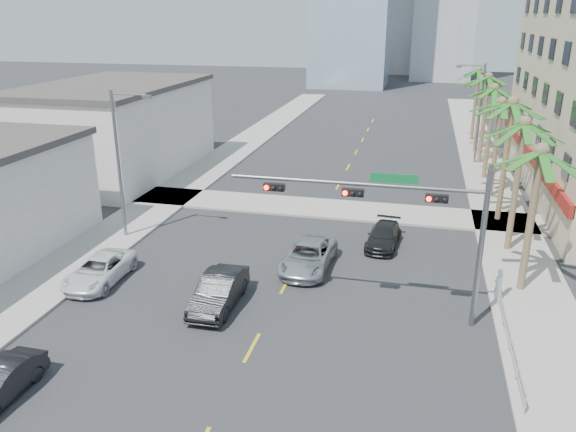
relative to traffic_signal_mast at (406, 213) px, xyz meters
The scene contains 22 objects.
ground 11.06m from the traffic_signal_mast, 126.03° to the right, with size 260.00×260.00×0.00m, color #262628.
sidewalk_right 14.44m from the traffic_signal_mast, 62.71° to the left, with size 4.00×120.00×0.15m, color gray.
sidewalk_left 22.05m from the traffic_signal_mast, 145.89° to the left, with size 4.00×120.00×0.15m, color gray.
sidewalk_cross 15.99m from the traffic_signal_mast, 112.38° to the left, with size 80.00×4.00×0.15m, color gray.
building_left_far 32.30m from the traffic_signal_mast, 141.59° to the left, with size 11.00×18.00×7.20m, color beige.
traffic_signal_mast is the anchor object (origin of this frame).
palm_tree_0 7.37m from the traffic_signal_mast, 34.84° to the left, with size 4.80×4.80×7.80m.
palm_tree_1 11.18m from the traffic_signal_mast, 57.84° to the left, with size 4.80×4.80×8.16m.
palm_tree_2 15.81m from the traffic_signal_mast, 68.07° to the left, with size 4.80×4.80×8.52m.
palm_tree_3 20.59m from the traffic_signal_mast, 73.51° to the left, with size 4.80×4.80×7.80m.
palm_tree_4 25.63m from the traffic_signal_mast, 76.83° to the left, with size 4.80×4.80×8.16m.
palm_tree_5 30.72m from the traffic_signal_mast, 79.05° to the left, with size 4.80×4.80×8.52m.
palm_tree_6 35.78m from the traffic_signal_mast, 80.63° to the left, with size 4.80×4.80×7.80m.
palm_tree_7 40.93m from the traffic_signal_mast, 81.82° to the left, with size 4.80×4.80×8.16m.
streetlight_left 17.84m from the traffic_signal_mast, 160.18° to the left, with size 2.55×0.25×9.00m.
streetlight_right 30.50m from the traffic_signal_mast, 80.16° to the left, with size 2.55×0.25×9.00m.
guardrail 6.59m from the traffic_signal_mast, 23.39° to the right, with size 0.08×8.08×1.00m.
car_parked_far 15.81m from the traffic_signal_mast, behind, with size 2.21×4.79×1.33m, color white.
car_lane_left 9.40m from the traffic_signal_mast, behind, with size 1.65×4.73×1.56m, color black.
car_lane_center 7.87m from the traffic_signal_mast, 140.21° to the left, with size 2.41×5.23×1.45m, color #BBBCC1.
car_lane_right 9.52m from the traffic_signal_mast, 99.00° to the left, with size 1.74×4.28×1.24m, color black.
pedestrian 6.59m from the traffic_signal_mast, 28.81° to the left, with size 0.59×0.39×1.62m, color white.
Camera 1 is at (6.11, -15.18, 13.09)m, focal length 35.00 mm.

